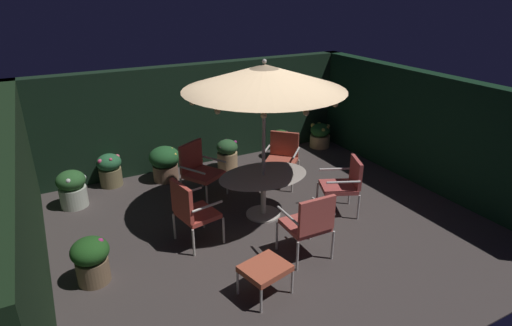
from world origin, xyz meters
name	(u,v)px	position (x,y,z in m)	size (l,w,h in m)	color
ground_plane	(269,222)	(0.00, 0.00, -0.01)	(7.24, 6.41, 0.02)	#413836
hedge_backdrop_rear	(200,114)	(0.00, 3.05, 1.08)	(7.24, 0.30, 2.16)	black
hedge_backdrop_left	(21,215)	(-3.47, 0.00, 1.08)	(0.30, 6.41, 2.16)	black
hedge_backdrop_right	(426,130)	(3.47, 0.00, 1.08)	(0.30, 6.41, 2.16)	black
patio_dining_table	(263,184)	(0.03, 0.26, 0.59)	(1.55, 1.08, 0.76)	beige
patio_umbrella	(264,77)	(0.03, 0.26, 2.37)	(2.52, 2.52, 2.64)	beige
patio_chair_north	(310,222)	(0.01, -1.13, 0.60)	(0.64, 0.61, 1.04)	silver
patio_chair_northeast	(345,182)	(1.30, -0.29, 0.57)	(0.79, 0.76, 0.98)	silver
patio_chair_east	(282,155)	(1.01, 1.26, 0.56)	(0.88, 0.88, 0.99)	silver
patio_chair_southeast	(199,167)	(-0.66, 1.47, 0.56)	(0.86, 0.86, 1.01)	silver
patio_chair_south	(191,209)	(-1.33, 0.00, 0.60)	(0.66, 0.70, 1.05)	beige
ottoman_footrest	(265,269)	(-0.91, -1.51, 0.37)	(0.66, 0.59, 0.43)	silver
potted_plant_right_far	(110,169)	(-2.05, 2.68, 0.34)	(0.47, 0.47, 0.65)	olive
potted_plant_back_right	(320,135)	(2.85, 2.51, 0.29)	(0.48, 0.48, 0.59)	tan
potted_plant_front_corner	(227,154)	(0.32, 2.37, 0.33)	(0.45, 0.45, 0.64)	tan
potted_plant_right_near	(280,143)	(1.65, 2.39, 0.33)	(0.45, 0.45, 0.64)	tan
potted_plant_left_far	(165,162)	(-1.02, 2.43, 0.38)	(0.61, 0.61, 0.70)	#8B644C
potted_plant_left_near	(91,259)	(-2.80, -0.23, 0.35)	(0.49, 0.49, 0.65)	#7F6348
potted_plant_back_left	(72,188)	(-2.79, 2.11, 0.36)	(0.51, 0.50, 0.68)	beige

